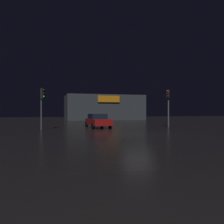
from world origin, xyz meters
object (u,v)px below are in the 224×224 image
traffic_signal_opposite (168,101)px  car_near (98,120)px  store_building (103,108)px  traffic_signal_cross_left (42,99)px

traffic_signal_opposite → car_near: size_ratio=0.90×
traffic_signal_opposite → car_near: (-7.93, 1.13, -2.21)m
store_building → traffic_signal_opposite: 25.81m
store_building → traffic_signal_cross_left: store_building is taller
traffic_signal_cross_left → traffic_signal_opposite: bearing=2.1°
car_near → store_building: bearing=75.4°
store_building → car_near: size_ratio=3.45×
traffic_signal_opposite → traffic_signal_cross_left: bearing=-177.9°
car_near → traffic_signal_cross_left: bearing=-164.2°
traffic_signal_cross_left → car_near: (5.76, 1.63, -2.19)m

